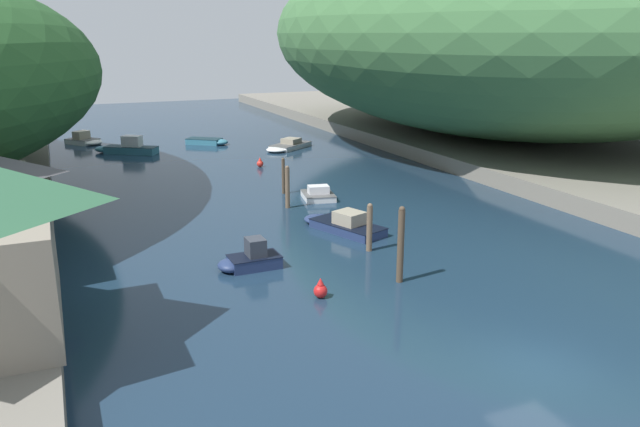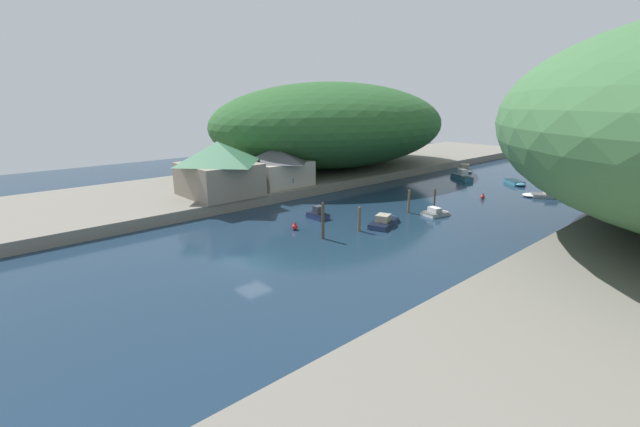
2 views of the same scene
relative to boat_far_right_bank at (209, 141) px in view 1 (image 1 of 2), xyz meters
name	(u,v)px [view 1 (image 1 of 2)]	position (x,y,z in m)	size (l,w,h in m)	color
water_surface	(265,183)	(-0.23, -19.25, -0.30)	(130.00, 130.00, 0.00)	#192D42
right_bank	(533,151)	(26.02, -19.25, 0.34)	(22.00, 120.00, 1.27)	slate
hillside_right	(503,33)	(27.12, -12.22, 10.89)	(42.47, 59.46, 19.84)	#3D6B3D
boat_far_right_bank	(209,141)	(0.00, 0.00, 0.00)	(4.51, 4.02, 0.61)	teal
boat_mid_channel	(341,224)	(0.08, -32.35, 0.08)	(3.78, 5.98, 1.24)	navy
boat_far_upstream	(249,260)	(-6.78, -36.27, 0.15)	(3.11, 1.53, 1.50)	navy
boat_near_quay	(287,146)	(6.56, -5.87, 0.01)	(5.98, 5.10, 0.99)	white
boat_small_dinghy	(85,140)	(-11.92, 5.31, 0.10)	(4.06, 4.33, 1.34)	white
boat_yellow_tender	(125,148)	(-8.65, -1.89, 0.22)	(6.13, 4.76, 1.74)	teal
boat_red_skiff	(317,194)	(1.72, -24.91, 0.00)	(2.64, 3.68, 0.97)	white
mooring_post_nearest	(401,244)	(-0.84, -40.70, 1.53)	(0.31, 0.31, 3.65)	#4C3D2D
mooring_post_second	(369,227)	(-0.13, -36.29, 1.02)	(0.31, 0.31, 2.62)	brown
mooring_post_fourth	(287,187)	(-1.12, -26.57, 1.13)	(0.30, 0.30, 2.85)	brown
mooring_post_farthest	(283,176)	(-0.04, -22.82, 1.02)	(0.23, 0.23, 2.62)	#4C3D2D
channel_buoy_near	(320,290)	(-4.94, -40.91, 0.06)	(0.61, 0.61, 0.92)	red
channel_buoy_far	(260,163)	(1.31, -13.22, 0.04)	(0.58, 0.58, 0.87)	red
person_on_quay	(27,223)	(-16.56, -31.74, 1.95)	(0.29, 0.42, 1.69)	#282D3D
person_by_boathouse	(9,297)	(-16.97, -41.20, 1.95)	(0.30, 0.42, 1.69)	#282D3D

